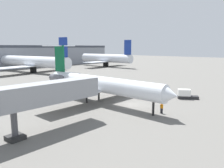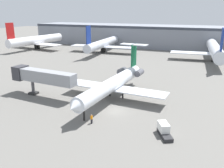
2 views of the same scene
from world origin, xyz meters
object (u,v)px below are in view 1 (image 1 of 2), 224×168
(regional_jet, at_px, (97,83))
(jet_bridge, at_px, (33,96))
(baggage_tug_lead, at_px, (186,95))
(parked_airliner_centre, at_px, (33,62))
(parked_airliner_east_mid, at_px, (106,58))
(ground_crew_marshaller, at_px, (162,108))

(regional_jet, relative_size, jet_bridge, 1.87)
(baggage_tug_lead, distance_m, parked_airliner_centre, 65.02)
(jet_bridge, xyz_separation_m, baggage_tug_lead, (29.52, -7.22, -3.83))
(jet_bridge, xyz_separation_m, parked_airliner_east_mid, (75.02, 52.84, -0.27))
(baggage_tug_lead, bearing_deg, parked_airliner_east_mid, 52.85)
(regional_jet, distance_m, ground_crew_marshaller, 13.10)
(jet_bridge, distance_m, parked_airliner_east_mid, 91.76)
(regional_jet, xyz_separation_m, parked_airliner_east_mid, (58.96, 48.15, 0.75))
(jet_bridge, relative_size, parked_airliner_east_mid, 0.51)
(baggage_tug_lead, height_order, parked_airliner_centre, parked_airliner_centre)
(regional_jet, relative_size, baggage_tug_lead, 7.44)
(ground_crew_marshaller, relative_size, baggage_tug_lead, 0.41)
(regional_jet, height_order, baggage_tug_lead, regional_jet)
(ground_crew_marshaller, bearing_deg, parked_airliner_east_mid, 46.48)
(baggage_tug_lead, xyz_separation_m, parked_airliner_centre, (5.97, 64.65, 3.59))
(ground_crew_marshaller, height_order, parked_airliner_east_mid, parked_airliner_east_mid)
(ground_crew_marshaller, relative_size, parked_airliner_centre, 0.04)
(regional_jet, relative_size, parked_airliner_east_mid, 0.96)
(regional_jet, distance_m, jet_bridge, 16.76)
(parked_airliner_centre, bearing_deg, regional_jet, -110.23)
(ground_crew_marshaller, bearing_deg, parked_airliner_centre, 74.38)
(regional_jet, xyz_separation_m, baggage_tug_lead, (13.46, -11.91, -2.81))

